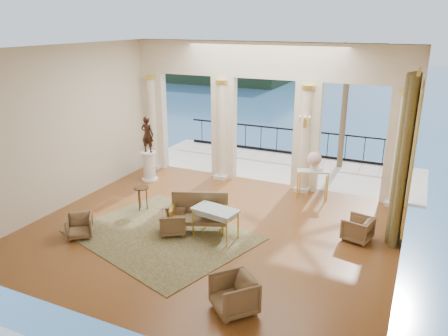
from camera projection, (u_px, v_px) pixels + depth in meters
The scene contains 23 objects.
floor at pixel (211, 230), 11.17m from camera, with size 9.00×9.00×0.00m, color #502609.
room_walls at pixel (186, 130), 9.28m from camera, with size 9.00×9.00×9.00m.
arcade at pixel (264, 105), 13.62m from camera, with size 9.00×0.56×4.50m.
terrace at pixel (280, 167), 16.17m from camera, with size 10.00×3.60×0.10m, color #B4AA98.
balustrade at pixel (293, 144), 17.40m from camera, with size 9.00×0.06×1.03m.
palm_tree at pixel (349, 52), 14.73m from camera, with size 2.00×2.00×4.50m.
headland at pixel (233, 65), 84.23m from camera, with size 22.00×18.00×6.00m, color black.
sea at pixel (391, 99), 64.68m from camera, with size 160.00×160.00×0.00m, color navy.
curtain at pixel (404, 160), 10.11m from camera, with size 0.33×1.40×4.09m.
window_frame at pixel (413, 158), 10.01m from camera, with size 0.04×1.60×3.40m, color #E8C44C.
wall_sconce at pixel (305, 122), 12.91m from camera, with size 0.30×0.11×0.33m.
rug at pixel (162, 235), 10.91m from camera, with size 4.20×3.27×0.02m, color #33371D.
armchair_a at pixel (79, 225), 10.75m from camera, with size 0.61×0.57×0.63m, color #4D3C25.
armchair_b at pixel (234, 293), 7.96m from camera, with size 0.74×0.69×0.76m, color #4D3C25.
armchair_c at pixel (358, 228), 10.58m from camera, with size 0.64×0.60×0.66m, color #4D3C25.
armchair_d at pixel (173, 222), 10.91m from camera, with size 0.63×0.59×0.65m, color #4D3C25.
settee at pixel (199, 212), 11.08m from camera, with size 1.57×1.11×0.96m.
game_table at pixel (215, 212), 10.61m from camera, with size 1.19×0.77×0.76m.
pedestal at pixel (149, 167), 14.51m from camera, with size 0.54×0.54×0.99m.
statue at pixel (147, 134), 14.16m from camera, with size 0.43×0.29×1.19m, color #301E15.
console_table at pixel (313, 175), 12.92m from camera, with size 1.02×0.68×0.90m.
urn at pixel (314, 160), 12.77m from camera, with size 0.43×0.43×0.56m.
side_table at pixel (141, 191), 12.18m from camera, with size 0.42×0.42×0.69m.
Camera 1 is at (4.53, -8.99, 5.10)m, focal length 35.00 mm.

